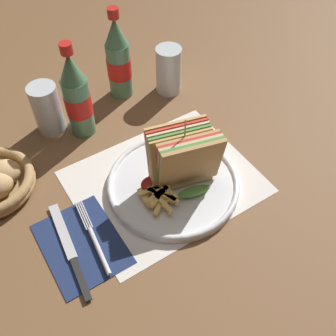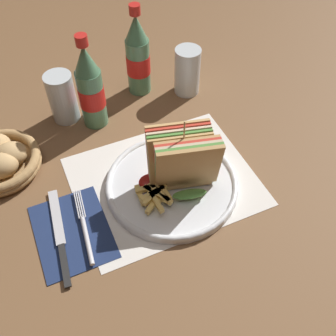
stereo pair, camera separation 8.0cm
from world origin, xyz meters
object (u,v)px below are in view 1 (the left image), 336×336
fork (96,243)px  glass_far (48,112)px  plate_main (173,184)px  coke_bottle_far (118,60)px  club_sandwich (184,159)px  knife (70,250)px  coke_bottle_near (77,97)px  glass_near (169,73)px

fork → glass_far: bearing=87.4°
plate_main → coke_bottle_far: (0.06, 0.33, 0.09)m
club_sandwich → knife: club_sandwich is taller
coke_bottle_near → fork: bearing=-110.7°
fork → glass_far: size_ratio=1.42×
club_sandwich → plate_main: bearing=164.8°
glass_far → fork: bearing=-98.6°
fork → coke_bottle_near: bearing=75.3°
knife → coke_bottle_far: 0.47m
knife → coke_bottle_far: size_ratio=0.95×
coke_bottle_near → glass_near: (0.25, 0.02, -0.05)m
plate_main → fork: bearing=-169.0°
coke_bottle_far → glass_far: 0.21m
plate_main → fork: plate_main is taller
club_sandwich → coke_bottle_far: coke_bottle_far is taller
knife → plate_main: bearing=11.7°
glass_near → coke_bottle_far: bearing=153.5°
coke_bottle_far → fork: bearing=-124.5°
plate_main → coke_bottle_far: coke_bottle_far is taller
glass_near → glass_far: size_ratio=1.00×
fork → club_sandwich: bearing=14.5°
coke_bottle_near → coke_bottle_far: 0.16m
fork → plate_main: bearing=17.0°
knife → glass_near: (0.41, 0.30, 0.05)m
plate_main → glass_far: 0.34m
plate_main → coke_bottle_near: size_ratio=1.19×
knife → glass_far: (0.10, 0.32, 0.05)m
plate_main → club_sandwich: size_ratio=1.65×
knife → glass_near: glass_near is taller
coke_bottle_near → glass_near: bearing=4.2°
plate_main → glass_far: glass_far is taller
fork → glass_far: (0.05, 0.34, 0.04)m
glass_near → glass_far: 0.31m
club_sandwich → coke_bottle_far: bearing=83.8°
knife → coke_bottle_near: (0.16, 0.28, 0.09)m
coke_bottle_near → coke_bottle_far: size_ratio=1.00×
fork → coke_bottle_near: size_ratio=0.75×
plate_main → club_sandwich: 0.07m
coke_bottle_near → glass_near: coke_bottle_near is taller
coke_bottle_far → glass_near: coke_bottle_far is taller
plate_main → coke_bottle_near: coke_bottle_near is taller
club_sandwich → coke_bottle_near: (-0.10, 0.26, 0.02)m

